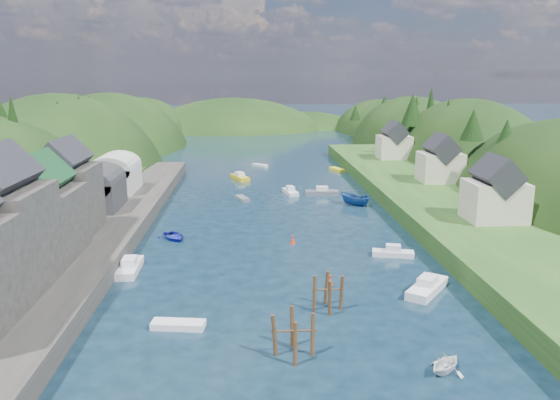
{
  "coord_description": "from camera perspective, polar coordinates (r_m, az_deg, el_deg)",
  "views": [
    {
      "loc": [
        -4.08,
        -43.83,
        20.54
      ],
      "look_at": [
        0.0,
        28.0,
        4.0
      ],
      "focal_mm": 35.0,
      "sensor_mm": 36.0,
      "label": 1
    }
  ],
  "objects": [
    {
      "name": "ground",
      "position": [
        96.14,
        -0.74,
        0.61
      ],
      "size": [
        600.0,
        600.0,
        0.0
      ],
      "primitive_type": "plane",
      "color": "black",
      "rests_on": "ground"
    },
    {
      "name": "far_hills",
      "position": [
        220.15,
        -1.85,
        4.76
      ],
      "size": [
        103.0,
        68.0,
        44.0
      ],
      "color": "black",
      "rests_on": "ground"
    },
    {
      "name": "boat_sheds",
      "position": [
        87.03,
        -17.8,
        2.22
      ],
      "size": [
        7.0,
        21.0,
        7.5
      ],
      "color": "#2D2D30",
      "rests_on": "quay_left"
    },
    {
      "name": "hill_trees",
      "position": [
        108.11,
        -1.26,
        7.97
      ],
      "size": [
        90.8,
        147.73,
        12.58
      ],
      "color": "black",
      "rests_on": "ground"
    },
    {
      "name": "channel_buoy_far",
      "position": [
        68.09,
        1.34,
        -4.19
      ],
      "size": [
        0.7,
        0.7,
        1.1
      ],
      "color": "#B3260E",
      "rests_on": "ground"
    },
    {
      "name": "piling_cluster_near",
      "position": [
        41.93,
        1.43,
        -14.24
      ],
      "size": [
        3.42,
        3.17,
        3.91
      ],
      "color": "#382314",
      "rests_on": "ground"
    },
    {
      "name": "terrace_left_grass",
      "position": [
        71.91,
        -25.15,
        -3.88
      ],
      "size": [
        12.0,
        110.0,
        2.5
      ],
      "primitive_type": "cube",
      "color": "#234719",
      "rests_on": "ground"
    },
    {
      "name": "piling_cluster_far",
      "position": [
        49.49,
        5.03,
        -9.93
      ],
      "size": [
        2.9,
        2.73,
        3.82
      ],
      "color": "#382314",
      "rests_on": "ground"
    },
    {
      "name": "terrace_right",
      "position": [
        90.82,
        15.51,
        0.17
      ],
      "size": [
        16.0,
        120.0,
        2.4
      ],
      "primitive_type": "cube",
      "color": "#234719",
      "rests_on": "ground"
    },
    {
      "name": "channel_buoy_near",
      "position": [
        55.23,
        5.26,
        -8.41
      ],
      "size": [
        0.7,
        0.7,
        1.1
      ],
      "color": "#B3260E",
      "rests_on": "ground"
    },
    {
      "name": "hillside_right",
      "position": [
        131.58,
        18.74,
        -0.02
      ],
      "size": [
        36.0,
        245.56,
        48.0
      ],
      "color": "black",
      "rests_on": "ground"
    },
    {
      "name": "quay_left",
      "position": [
        69.67,
        -19.77,
        -4.13
      ],
      "size": [
        12.0,
        110.0,
        2.0
      ],
      "primitive_type": "cube",
      "color": "#2D2B28",
      "rests_on": "ground"
    },
    {
      "name": "moored_boats",
      "position": [
        76.63,
        1.78,
        -2.19
      ],
      "size": [
        34.67,
        93.57,
        2.03
      ],
      "color": "silver",
      "rests_on": "ground"
    },
    {
      "name": "quayside_buildings",
      "position": [
        56.43,
        -26.02,
        -2.19
      ],
      "size": [
        8.0,
        35.84,
        12.9
      ],
      "color": "#2D2B28",
      "rests_on": "quay_left"
    },
    {
      "name": "right_bank_cottages",
      "position": [
        98.69,
        15.79,
        3.89
      ],
      "size": [
        9.0,
        59.24,
        8.41
      ],
      "color": "beige",
      "rests_on": "terrace_right"
    },
    {
      "name": "hillside_left",
      "position": [
        128.89,
        -21.67,
        -0.79
      ],
      "size": [
        44.0,
        245.56,
        52.0
      ],
      "color": "black",
      "rests_on": "ground"
    }
  ]
}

